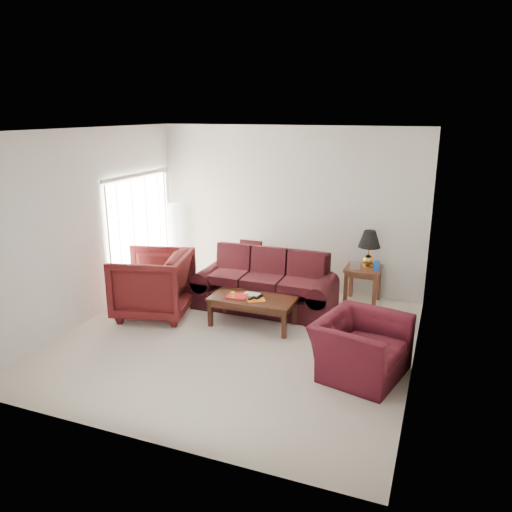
{
  "coord_description": "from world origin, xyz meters",
  "views": [
    {
      "loc": [
        2.7,
        -6.15,
        3.24
      ],
      "look_at": [
        0.0,
        0.85,
        1.05
      ],
      "focal_mm": 35.0,
      "sensor_mm": 36.0,
      "label": 1
    }
  ],
  "objects_px": {
    "end_table": "(363,285)",
    "coffee_table": "(253,311)",
    "floor_lamp": "(175,241)",
    "sofa": "(265,282)",
    "armchair_right": "(361,347)",
    "armchair_left": "(153,284)"
  },
  "relations": [
    {
      "from": "coffee_table",
      "to": "armchair_left",
      "type": "bearing_deg",
      "value": -175.52
    },
    {
      "from": "sofa",
      "to": "end_table",
      "type": "height_order",
      "value": "sofa"
    },
    {
      "from": "end_table",
      "to": "armchair_right",
      "type": "height_order",
      "value": "armchair_right"
    },
    {
      "from": "armchair_right",
      "to": "coffee_table",
      "type": "height_order",
      "value": "armchair_right"
    },
    {
      "from": "sofa",
      "to": "armchair_left",
      "type": "height_order",
      "value": "armchair_left"
    },
    {
      "from": "floor_lamp",
      "to": "coffee_table",
      "type": "distance_m",
      "value": 2.87
    },
    {
      "from": "floor_lamp",
      "to": "sofa",
      "type": "bearing_deg",
      "value": -22.39
    },
    {
      "from": "floor_lamp",
      "to": "armchair_left",
      "type": "xyz_separation_m",
      "value": [
        0.62,
        -1.82,
        -0.23
      ]
    },
    {
      "from": "sofa",
      "to": "coffee_table",
      "type": "distance_m",
      "value": 0.75
    },
    {
      "from": "armchair_left",
      "to": "coffee_table",
      "type": "distance_m",
      "value": 1.71
    },
    {
      "from": "coffee_table",
      "to": "floor_lamp",
      "type": "bearing_deg",
      "value": 142.65
    },
    {
      "from": "end_table",
      "to": "coffee_table",
      "type": "xyz_separation_m",
      "value": [
        -1.43,
        -1.57,
        -0.1
      ]
    },
    {
      "from": "armchair_left",
      "to": "armchair_right",
      "type": "distance_m",
      "value": 3.58
    },
    {
      "from": "floor_lamp",
      "to": "coffee_table",
      "type": "height_order",
      "value": "floor_lamp"
    },
    {
      "from": "armchair_left",
      "to": "armchair_right",
      "type": "relative_size",
      "value": 1.02
    },
    {
      "from": "end_table",
      "to": "floor_lamp",
      "type": "xyz_separation_m",
      "value": [
        -3.73,
        0.05,
        0.44
      ]
    },
    {
      "from": "end_table",
      "to": "floor_lamp",
      "type": "bearing_deg",
      "value": 179.23
    },
    {
      "from": "sofa",
      "to": "coffee_table",
      "type": "height_order",
      "value": "sofa"
    },
    {
      "from": "sofa",
      "to": "armchair_left",
      "type": "bearing_deg",
      "value": -155.83
    },
    {
      "from": "armchair_left",
      "to": "coffee_table",
      "type": "xyz_separation_m",
      "value": [
        1.67,
        0.19,
        -0.3
      ]
    },
    {
      "from": "sofa",
      "to": "armchair_right",
      "type": "relative_size",
      "value": 2.06
    },
    {
      "from": "armchair_left",
      "to": "coffee_table",
      "type": "relative_size",
      "value": 0.89
    }
  ]
}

